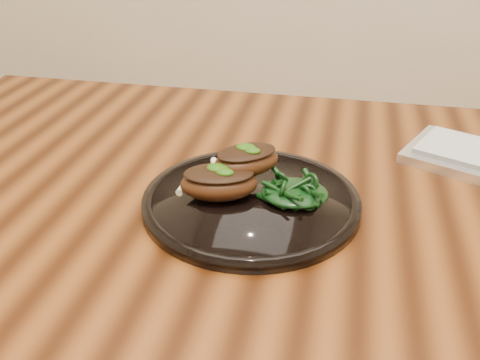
% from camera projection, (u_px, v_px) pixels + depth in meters
% --- Properties ---
extents(desk, '(1.60, 0.80, 0.75)m').
position_uv_depth(desk, '(354.00, 250.00, 0.77)').
color(desk, black).
rests_on(desk, ground).
extents(plate, '(0.29, 0.29, 0.02)m').
position_uv_depth(plate, '(251.00, 201.00, 0.71)').
color(plate, black).
rests_on(plate, desk).
extents(lamb_chop_front, '(0.11, 0.09, 0.05)m').
position_uv_depth(lamb_chop_front, '(218.00, 182.00, 0.70)').
color(lamb_chop_front, '#3E1D0B').
rests_on(lamb_chop_front, plate).
extents(lamb_chop_back, '(0.11, 0.10, 0.04)m').
position_uv_depth(lamb_chop_back, '(246.00, 160.00, 0.72)').
color(lamb_chop_back, '#3E1D0B').
rests_on(lamb_chop_back, plate).
extents(herb_smear, '(0.07, 0.05, 0.00)m').
position_uv_depth(herb_smear, '(235.00, 171.00, 0.77)').
color(herb_smear, '#184107').
rests_on(herb_smear, plate).
extents(greens_heap, '(0.09, 0.08, 0.03)m').
position_uv_depth(greens_heap, '(295.00, 189.00, 0.70)').
color(greens_heap, black).
rests_on(greens_heap, plate).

